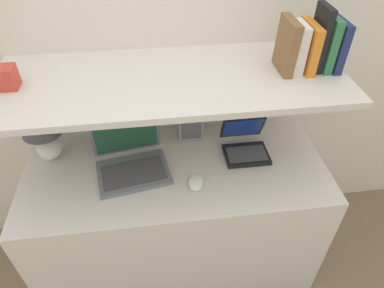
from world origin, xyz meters
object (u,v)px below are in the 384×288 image
(laptop_large, at_px, (131,161))
(router_box, at_px, (191,127))
(book_brown, at_px, (287,46))
(shelf_gadget, at_px, (3,78))
(book_green, at_px, (327,43))
(laptop_small, at_px, (245,146))
(book_orange, at_px, (308,47))
(table_lamp, at_px, (42,128))
(book_black, at_px, (319,39))
(book_navy, at_px, (336,44))
(book_white, at_px, (297,47))
(computer_mouse, at_px, (196,182))

(laptop_large, relative_size, router_box, 2.43)
(book_brown, xyz_separation_m, shelf_gadget, (-1.10, 0.00, -0.06))
(laptop_large, height_order, router_box, laptop_large)
(book_green, bearing_deg, router_box, 164.12)
(laptop_small, xyz_separation_m, book_orange, (0.20, -0.01, 0.52))
(laptop_small, distance_m, book_green, 0.60)
(table_lamp, relative_size, shelf_gadget, 3.10)
(book_brown, relative_size, shelf_gadget, 2.25)
(book_green, height_order, book_black, book_black)
(book_navy, distance_m, book_white, 0.16)
(router_box, relative_size, book_white, 0.78)
(book_navy, relative_size, book_black, 0.78)
(book_green, bearing_deg, book_navy, 0.00)
(router_box, relative_size, book_black, 0.59)
(book_orange, relative_size, book_white, 1.00)
(book_orange, bearing_deg, laptop_small, 176.49)
(shelf_gadget, bearing_deg, laptop_small, 0.72)
(table_lamp, distance_m, book_green, 1.30)
(book_black, bearing_deg, computer_mouse, -160.66)
(book_brown, bearing_deg, laptop_large, -176.99)
(laptop_large, relative_size, book_green, 1.69)
(table_lamp, xyz_separation_m, router_box, (0.70, 0.06, -0.11))
(book_black, bearing_deg, book_green, 0.00)
(book_black, relative_size, shelf_gadget, 2.73)
(computer_mouse, distance_m, book_black, 0.79)
(laptop_small, height_order, router_box, laptop_small)
(computer_mouse, bearing_deg, book_navy, 17.01)
(laptop_large, distance_m, computer_mouse, 0.32)
(book_black, relative_size, book_orange, 1.33)
(laptop_small, height_order, book_orange, book_orange)
(book_green, xyz_separation_m, book_brown, (-0.17, 0.00, -0.00))
(router_box, distance_m, book_orange, 0.68)
(table_lamp, xyz_separation_m, book_green, (1.24, -0.09, 0.39))
(table_lamp, bearing_deg, book_white, -4.80)
(computer_mouse, xyz_separation_m, book_black, (0.52, 0.18, 0.57))
(laptop_large, xyz_separation_m, book_brown, (0.68, 0.04, 0.52))
(book_white, height_order, shelf_gadget, book_white)
(laptop_large, xyz_separation_m, book_black, (0.81, 0.04, 0.54))
(book_green, bearing_deg, table_lamp, 175.68)
(laptop_small, bearing_deg, book_black, -2.93)
(book_navy, bearing_deg, book_orange, 180.00)
(router_box, distance_m, book_black, 0.73)
(laptop_small, distance_m, computer_mouse, 0.34)
(computer_mouse, relative_size, shelf_gadget, 1.24)
(book_navy, relative_size, book_brown, 0.94)
(book_navy, xyz_separation_m, shelf_gadget, (-1.31, 0.00, -0.06))
(router_box, bearing_deg, table_lamp, -175.19)
(table_lamp, relative_size, book_orange, 1.51)
(table_lamp, relative_size, laptop_large, 0.80)
(book_green, distance_m, book_white, 0.12)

